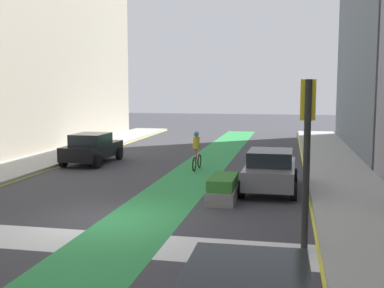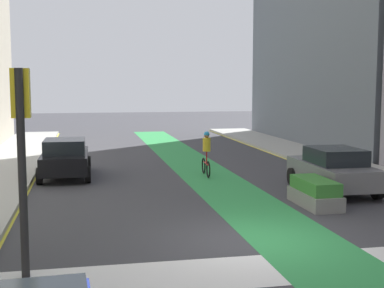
{
  "view_description": "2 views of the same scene",
  "coord_description": "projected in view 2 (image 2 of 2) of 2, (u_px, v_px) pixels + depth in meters",
  "views": [
    {
      "loc": [
        5.2,
        -12.85,
        3.85
      ],
      "look_at": [
        1.33,
        5.99,
        1.61
      ],
      "focal_mm": 44.31,
      "sensor_mm": 36.0,
      "label": 1
    },
    {
      "loc": [
        -3.94,
        -11.93,
        3.76
      ],
      "look_at": [
        -0.41,
        5.5,
        1.76
      ],
      "focal_mm": 49.47,
      "sensor_mm": 36.0,
      "label": 2
    }
  ],
  "objects": [
    {
      "name": "traffic_signal_near_left",
      "position": [
        21.0,
        131.0,
        10.16
      ],
      "size": [
        0.35,
        0.52,
        4.07
      ],
      "color": "black",
      "rests_on": "ground_plane"
    },
    {
      "name": "car_black_left_far",
      "position": [
        65.0,
        158.0,
        21.47
      ],
      "size": [
        2.06,
        4.22,
        1.57
      ],
      "color": "black",
      "rests_on": "ground_plane"
    },
    {
      "name": "median_planter",
      "position": [
        315.0,
        193.0,
        16.42
      ],
      "size": [
        0.96,
        2.23,
        0.85
      ],
      "color": "slate",
      "rests_on": "ground_plane"
    },
    {
      "name": "car_grey_right_far",
      "position": [
        333.0,
        169.0,
        18.53
      ],
      "size": [
        2.08,
        4.23,
        1.57
      ],
      "color": "slate",
      "rests_on": "ground_plane"
    },
    {
      "name": "crosswalk_band",
      "position": [
        284.0,
        268.0,
        10.87
      ],
      "size": [
        12.0,
        1.8,
        0.01
      ],
      "primitive_type": "cube",
      "color": "silver",
      "rests_on": "ground_plane"
    },
    {
      "name": "bike_lane_paint",
      "position": [
        293.0,
        238.0,
        13.01
      ],
      "size": [
        2.4,
        60.0,
        0.01
      ],
      "primitive_type": "cube",
      "color": "#2D8C47",
      "rests_on": "ground_plane"
    },
    {
      "name": "ground_plane",
      "position": [
        254.0,
        240.0,
        12.81
      ],
      "size": [
        120.0,
        120.0,
        0.0
      ],
      "primitive_type": "plane",
      "color": "#38383D"
    },
    {
      "name": "cyclist_in_lane",
      "position": [
        206.0,
        153.0,
        21.73
      ],
      "size": [
        0.32,
        1.73,
        1.86
      ],
      "color": "black",
      "rests_on": "ground_plane"
    }
  ]
}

